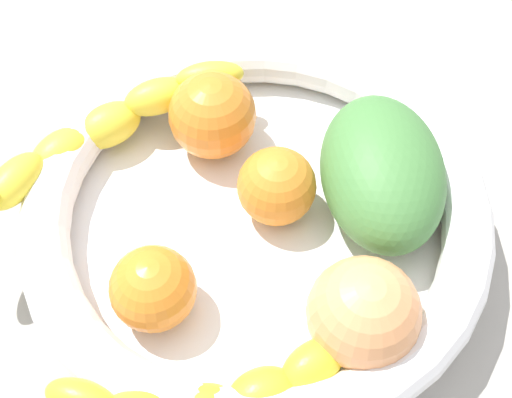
% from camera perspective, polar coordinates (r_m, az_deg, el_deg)
% --- Properties ---
extents(kitchen_counter, '(1.20, 1.20, 0.03)m').
position_cam_1_polar(kitchen_counter, '(0.53, 0.00, -4.27)').
color(kitchen_counter, '#A39E95').
rests_on(kitchen_counter, ground).
extents(fruit_bowl, '(0.32, 0.32, 0.06)m').
position_cam_1_polar(fruit_bowl, '(0.49, 0.00, -1.58)').
color(fruit_bowl, white).
rests_on(fruit_bowl, kitchen_counter).
extents(banana_draped_left, '(0.17, 0.18, 0.05)m').
position_cam_1_polar(banana_draped_left, '(0.51, -13.24, 4.74)').
color(banana_draped_left, yellow).
rests_on(banana_draped_left, fruit_bowl).
extents(banana_draped_right, '(0.10, 0.20, 0.04)m').
position_cam_1_polar(banana_draped_right, '(0.42, -2.16, -15.04)').
color(banana_draped_right, yellow).
rests_on(banana_draped_right, fruit_bowl).
extents(orange_front, '(0.05, 0.05, 0.05)m').
position_cam_1_polar(orange_front, '(0.44, -8.30, -7.17)').
color(orange_front, orange).
rests_on(orange_front, fruit_bowl).
extents(orange_mid_left, '(0.05, 0.05, 0.05)m').
position_cam_1_polar(orange_mid_left, '(0.48, 1.68, 1.04)').
color(orange_mid_left, orange).
rests_on(orange_mid_left, fruit_bowl).
extents(orange_mid_right, '(0.06, 0.06, 0.06)m').
position_cam_1_polar(orange_mid_right, '(0.51, -3.53, 6.75)').
color(orange_mid_right, orange).
rests_on(orange_mid_right, fruit_bowl).
extents(peach_blush, '(0.07, 0.07, 0.07)m').
position_cam_1_polar(peach_blush, '(0.43, 8.66, -9.10)').
color(peach_blush, '#F9A163').
rests_on(peach_blush, fruit_bowl).
extents(mango_green, '(0.13, 0.10, 0.07)m').
position_cam_1_polar(mango_green, '(0.48, 10.13, 2.16)').
color(mango_green, '#498540').
rests_on(mango_green, fruit_bowl).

